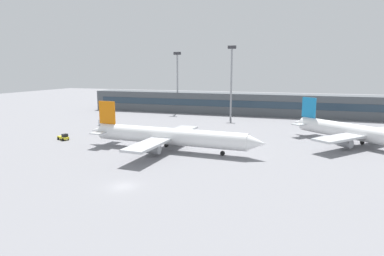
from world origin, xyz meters
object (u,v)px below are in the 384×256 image
baggage_tug_yellow (64,137)px  service_van_white (106,121)px  airplane_near (170,136)px  floodlight_tower_east (177,78)px  floodlight_tower_west (231,77)px  airplane_mid (366,134)px

baggage_tug_yellow → service_van_white: bearing=97.7°
airplane_near → floodlight_tower_east: (-23.22, 66.06, 11.84)m
airplane_near → floodlight_tower_west: size_ratio=1.61×
baggage_tug_yellow → service_van_white: 26.26m
airplane_near → baggage_tug_yellow: (-32.23, 1.97, -2.61)m
airplane_near → floodlight_tower_east: bearing=109.4°
service_van_white → airplane_mid: bearing=-7.2°
service_van_white → floodlight_tower_east: floodlight_tower_east is taller
airplane_mid → airplane_near: bearing=-158.1°
baggage_tug_yellow → airplane_near: bearing=-3.5°
airplane_near → baggage_tug_yellow: airplane_near is taller
airplane_mid → floodlight_tower_west: size_ratio=1.30×
service_van_white → floodlight_tower_east: size_ratio=0.21×
baggage_tug_yellow → floodlight_tower_east: bearing=82.0°
service_van_white → floodlight_tower_west: 50.59m
floodlight_tower_west → airplane_near: bearing=-92.5°
airplane_mid → baggage_tug_yellow: size_ratio=9.37×
airplane_mid → floodlight_tower_east: floodlight_tower_east is taller
airplane_mid → service_van_white: size_ratio=6.73×
service_van_white → floodlight_tower_west: (38.26, 29.53, 14.94)m
baggage_tug_yellow → floodlight_tower_west: floodlight_tower_west is taller
airplane_mid → baggage_tug_yellow: airplane_mid is taller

